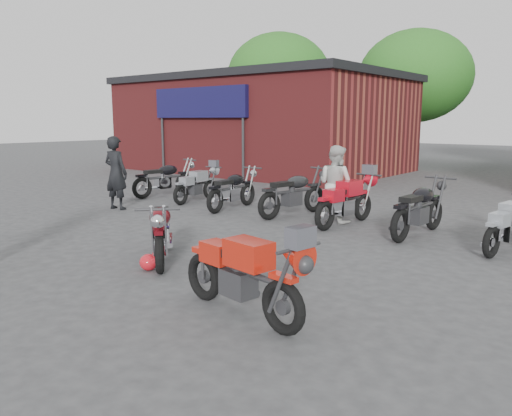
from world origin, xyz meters
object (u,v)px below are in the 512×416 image
Objects in this scene: row_bike_3 at (294,190)px; row_bike_5 at (420,206)px; row_bike_0 at (165,177)px; person_dark at (116,173)px; row_bike_1 at (196,184)px; sportbike at (242,270)px; helmet at (149,262)px; row_bike_6 at (509,223)px; vintage_motorcycle at (161,227)px; row_bike_2 at (233,187)px; person_light at (335,184)px; row_bike_4 at (346,199)px.

row_bike_5 is (3.19, -0.18, -0.00)m from row_bike_3.
row_bike_0 is 4.87m from row_bike_3.
person_dark is 7.59m from row_bike_5.
row_bike_1 is at bearing 100.11° from row_bike_3.
sportbike is 2.44m from helmet.
sportbike is 5.54m from row_bike_6.
row_bike_0 is (-5.45, 4.78, 0.01)m from vintage_motorcycle.
row_bike_0 is (-5.69, 5.25, 0.47)m from helmet.
row_bike_2 is (-4.92, 5.37, -0.00)m from sportbike.
person_light is (0.34, 5.11, 0.75)m from helmet.
sportbike is at bearing -143.32° from row_bike_2.
sportbike is 0.97× the size of row_bike_4.
sportbike is 1.10× the size of row_bike_1.
row_bike_3 is at bearing 86.78° from row_bike_4.
sportbike is 0.96× the size of row_bike_0.
vintage_motorcycle is at bearing 117.60° from helmet.
row_bike_0 is 3.14m from row_bike_2.
row_bike_2 is at bearing -88.83° from row_bike_0.
row_bike_3 is (4.11, 2.19, -0.33)m from person_dark.
row_bike_4 is at bearing -170.77° from person_dark.
row_bike_5 is at bearing -94.76° from row_bike_2.
helmet is 6.28m from row_bike_6.
helmet is (-2.35, 0.50, -0.45)m from sportbike.
sportbike reaches higher than row_bike_1.
helmet is at bearing 157.73° from row_bike_5.
row_bike_5 is at bearing 64.49° from helmet.
row_bike_3 is (1.75, 0.27, 0.05)m from row_bike_2.
row_bike_4 is at bearing 115.44° from sportbike.
row_bike_6 is (8.25, -0.35, -0.00)m from row_bike_1.
row_bike_3 reaches higher than row_bike_1.
sportbike is at bearing 117.95° from person_light.
vintage_motorcycle is 6.09m from row_bike_6.
sportbike is at bearing -117.62° from row_bike_0.
vintage_motorcycle reaches higher than row_bike_1.
person_dark is 1.09× the size of person_light.
row_bike_2 is 6.64m from row_bike_6.
row_bike_6 is (3.72, -0.34, -0.36)m from person_light.
person_light is 0.84× the size of row_bike_0.
row_bike_0 is at bearing -179.07° from vintage_motorcycle.
person_dark is at bearing 108.61° from row_bike_5.
person_light reaches higher than row_bike_4.
row_bike_0 is 1.51m from row_bike_1.
row_bike_2 is 1.10× the size of row_bike_6.
sportbike is at bearing 170.37° from row_bike_6.
row_bike_4 is at bearing -87.92° from row_bike_3.
person_light is at bearing -83.37° from row_bike_0.
row_bike_5 is at bearing -175.72° from person_light.
row_bike_1 is 4.91m from row_bike_4.
person_dark is 0.92× the size of row_bike_0.
row_bike_6 is (1.70, -0.20, -0.10)m from row_bike_5.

